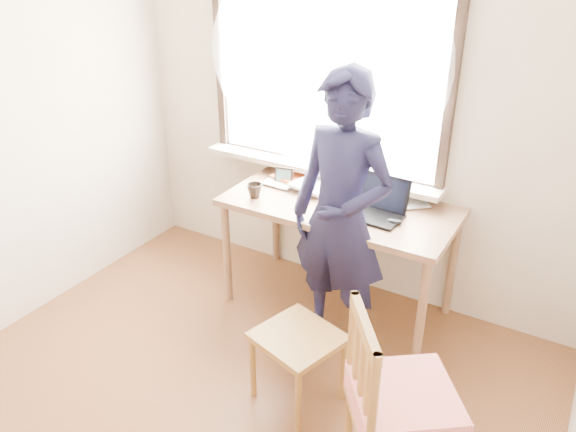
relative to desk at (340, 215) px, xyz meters
The scene contains 13 objects.
room_shell 1.69m from the desk, 95.61° to the right, with size 3.52×4.02×2.61m.
desk is the anchor object (origin of this frame).
laptop 0.31m from the desk, ahead, with size 0.37×0.31×0.24m.
mug_white 0.30m from the desk, 123.14° to the left, with size 0.11×0.11×0.09m, color white.
mug_dark 0.61m from the desk, 158.69° to the right, with size 0.11×0.11×0.10m, color black.
mouse 0.45m from the desk, 13.28° to the right, with size 0.10×0.07×0.04m, color black.
desk_clutter 0.29m from the desk, 141.46° to the left, with size 0.81×0.48×0.05m.
book_a 0.54m from the desk, 152.50° to the left, with size 0.20×0.27×0.03m, color white.
book_b 0.46m from the desk, 37.91° to the left, with size 0.17×0.23×0.02m, color white.
picture_frame 0.53m from the desk, 168.75° to the left, with size 0.14×0.04×0.11m.
work_chair 1.02m from the desk, 77.48° to the right, with size 0.54×0.53×0.45m.
side_chair 1.54m from the desk, 53.60° to the right, with size 0.65×0.65×1.03m.
person 0.41m from the desk, 63.90° to the right, with size 0.67×0.44×1.83m, color black.
Camera 1 is at (1.55, -1.49, 2.46)m, focal length 35.00 mm.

